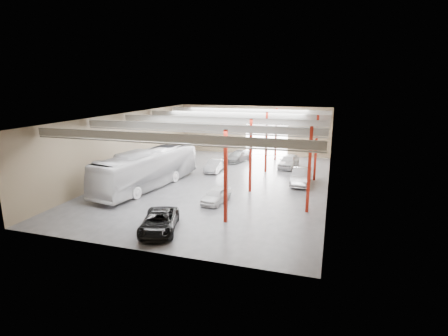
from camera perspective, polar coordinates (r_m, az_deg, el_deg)
The scene contains 8 objects.
depot_shell at distance 36.15m, azimuth -0.40°, elevation 5.39°, with size 22.12×32.12×7.06m.
coach_bus at distance 35.66m, azimuth -12.34°, elevation -0.10°, with size 3.18×13.60×3.79m, color white.
black_sedan at distance 25.31m, azimuth -10.54°, elevation -8.62°, with size 2.35×5.10×1.42m, color black.
car_row_a at distance 30.65m, azimuth -1.27°, elevation -4.45°, with size 1.58×3.93×1.34m, color white.
car_row_b at distance 41.36m, azimuth -1.51°, elevation 0.46°, with size 1.53×4.38×1.44m, color #ADADB2.
car_row_c at distance 46.61m, azimuth 2.35°, elevation 1.96°, with size 1.99×4.89×1.42m, color slate.
car_right_near at distance 36.90m, azimuth 12.52°, elevation -1.34°, with size 1.77×5.08×1.68m, color #AAAAAF.
car_right_far at distance 43.78m, azimuth 10.51°, elevation 1.11°, with size 1.94×4.83×1.64m, color silver.
Camera 1 is at (11.05, -33.57, 10.26)m, focal length 28.00 mm.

